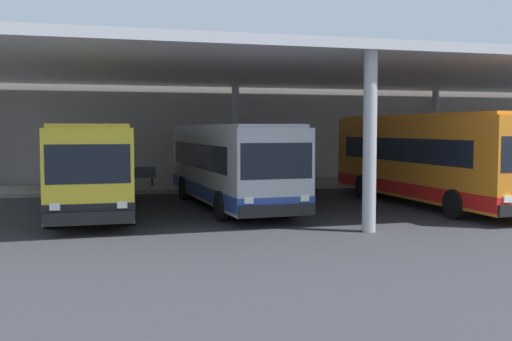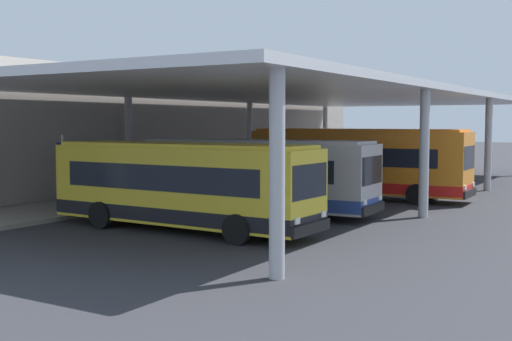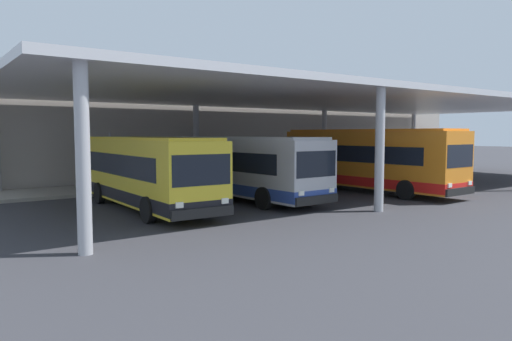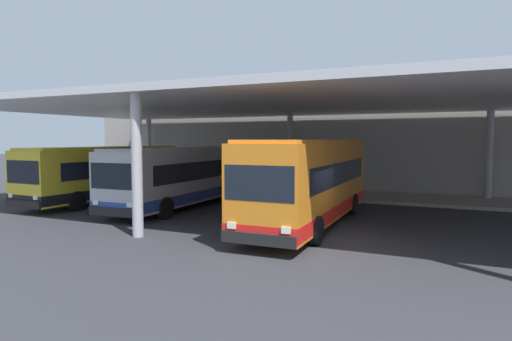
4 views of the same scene
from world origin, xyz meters
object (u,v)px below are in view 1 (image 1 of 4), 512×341
bus_nearest_bay (90,167)px  bus_second_bay (230,164)px  banner_sign (106,150)px  bench_waiting (138,176)px  trash_bin (194,175)px  bus_middle_bay (428,159)px

bus_nearest_bay → bus_second_bay: same height
banner_sign → bench_waiting: bearing=30.0°
bus_nearest_bay → trash_bin: (5.19, 7.79, -0.98)m
bus_second_bay → bench_waiting: 8.36m
trash_bin → banner_sign: bearing=-169.2°
bench_waiting → trash_bin: (2.83, -0.05, 0.01)m
bench_waiting → trash_bin: bearing=-0.9°
bus_second_bay → banner_sign: banner_sign is taller
bench_waiting → bus_second_bay: bearing=-70.2°
bus_nearest_bay → bench_waiting: (2.36, 7.84, -0.99)m
bus_second_bay → trash_bin: 7.83m
banner_sign → bus_middle_bay: bearing=-35.2°
bus_nearest_bay → bench_waiting: bearing=73.3°
bench_waiting → banner_sign: bearing=-150.0°
bus_nearest_bay → banner_sign: size_ratio=3.31×
bus_middle_bay → banner_sign: (-11.98, 8.46, 0.14)m
bus_middle_bay → bench_waiting: bearing=138.3°
bus_second_bay → trash_bin: (0.02, 7.77, -0.98)m
bus_nearest_bay → bus_second_bay: 5.17m
bus_second_bay → bus_middle_bay: 7.80m
bus_second_bay → trash_bin: bus_second_bay is taller
bus_nearest_bay → banner_sign: (0.84, 6.96, 0.32)m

